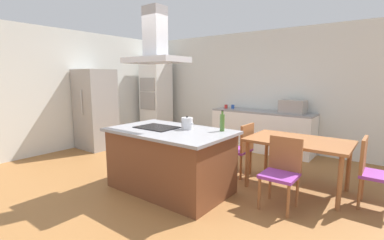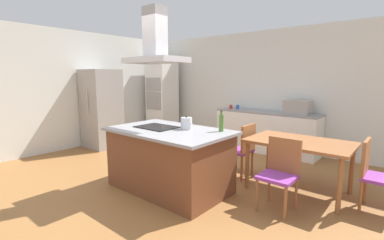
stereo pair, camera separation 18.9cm
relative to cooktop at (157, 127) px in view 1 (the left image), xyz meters
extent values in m
plane|color=#936033|center=(0.26, 1.50, -0.91)|extent=(16.00, 16.00, 0.00)
cube|color=silver|center=(0.26, 3.25, 0.44)|extent=(7.20, 0.10, 2.70)
cube|color=silver|center=(-3.19, 1.00, 0.44)|extent=(0.10, 8.80, 2.70)
cube|color=brown|center=(0.26, 0.00, -0.48)|extent=(1.69, 1.00, 0.86)
cube|color=gray|center=(0.26, 0.00, -0.03)|extent=(1.79, 1.10, 0.04)
cube|color=black|center=(0.00, 0.00, 0.00)|extent=(0.60, 0.44, 0.01)
cylinder|color=silver|center=(0.43, 0.18, 0.08)|extent=(0.16, 0.16, 0.17)
sphere|color=black|center=(0.43, 0.18, 0.18)|extent=(0.03, 0.03, 0.03)
cone|color=silver|center=(0.53, 0.18, 0.09)|extent=(0.06, 0.03, 0.04)
cylinder|color=#47722D|center=(0.91, 0.37, 0.11)|extent=(0.07, 0.07, 0.23)
cylinder|color=#47722D|center=(0.91, 0.37, 0.25)|extent=(0.03, 0.03, 0.05)
cylinder|color=black|center=(0.91, 0.37, 0.28)|extent=(0.03, 0.03, 0.01)
cube|color=white|center=(0.44, 2.88, -0.48)|extent=(2.25, 0.62, 0.86)
cube|color=gray|center=(0.44, 2.88, -0.03)|extent=(2.25, 0.62, 0.04)
cube|color=#9E9993|center=(1.10, 2.88, 0.13)|extent=(0.50, 0.38, 0.28)
cylinder|color=red|center=(-0.45, 2.82, 0.04)|extent=(0.08, 0.08, 0.09)
cylinder|color=#2D56B2|center=(-0.32, 2.91, 0.04)|extent=(0.08, 0.08, 0.09)
cube|color=white|center=(-2.64, 2.65, 0.19)|extent=(0.70, 0.64, 2.20)
cube|color=#9E9993|center=(-2.64, 2.32, 0.54)|extent=(0.56, 0.02, 0.36)
cube|color=#9E9993|center=(-2.64, 2.32, 0.09)|extent=(0.56, 0.02, 0.48)
cube|color=#9E9993|center=(-2.72, 0.75, 0.00)|extent=(0.80, 0.70, 1.82)
cylinder|color=beige|center=(-2.67, 0.38, 0.19)|extent=(0.02, 0.02, 0.55)
cube|color=#995B33|center=(1.74, 1.14, -0.18)|extent=(1.40, 0.90, 0.04)
cylinder|color=#995B33|center=(1.12, 0.77, -0.55)|extent=(0.06, 0.06, 0.71)
cylinder|color=#995B33|center=(2.36, 0.77, -0.55)|extent=(0.06, 0.06, 0.71)
cylinder|color=#995B33|center=(1.12, 1.51, -0.55)|extent=(0.06, 0.06, 0.71)
cylinder|color=#995B33|center=(2.36, 1.51, -0.55)|extent=(0.06, 0.06, 0.71)
cube|color=purple|center=(2.74, 1.14, -0.48)|extent=(0.42, 0.42, 0.04)
cube|color=#995B33|center=(2.55, 1.14, -0.24)|extent=(0.04, 0.42, 0.44)
cylinder|color=#995B33|center=(2.56, 1.32, -0.70)|extent=(0.04, 0.04, 0.41)
cylinder|color=#995B33|center=(2.56, 0.96, -0.70)|extent=(0.04, 0.04, 0.41)
cube|color=purple|center=(0.74, 1.14, -0.48)|extent=(0.42, 0.42, 0.04)
cube|color=#995B33|center=(0.93, 1.14, -0.24)|extent=(0.04, 0.42, 0.44)
cylinder|color=#995B33|center=(0.56, 0.96, -0.70)|extent=(0.04, 0.04, 0.41)
cylinder|color=#995B33|center=(0.56, 1.32, -0.70)|extent=(0.04, 0.04, 0.41)
cylinder|color=#995B33|center=(0.92, 0.96, -0.70)|extent=(0.04, 0.04, 0.41)
cylinder|color=#995B33|center=(0.92, 1.32, -0.70)|extent=(0.04, 0.04, 0.41)
cube|color=purple|center=(1.74, 0.39, -0.48)|extent=(0.42, 0.42, 0.04)
cube|color=#995B33|center=(1.74, 0.58, -0.24)|extent=(0.42, 0.04, 0.44)
cylinder|color=#995B33|center=(1.92, 0.21, -0.70)|extent=(0.04, 0.04, 0.41)
cylinder|color=#995B33|center=(1.56, 0.21, -0.70)|extent=(0.04, 0.04, 0.41)
cylinder|color=#995B33|center=(1.92, 0.57, -0.70)|extent=(0.04, 0.04, 0.41)
cylinder|color=#995B33|center=(1.56, 0.57, -0.70)|extent=(0.04, 0.04, 0.41)
cube|color=#ADADB2|center=(0.00, 0.00, 0.98)|extent=(0.90, 0.55, 0.08)
cube|color=#ADADB2|center=(0.00, 0.00, 1.37)|extent=(0.28, 0.24, 0.70)
camera|label=1|loc=(2.83, -2.85, 0.74)|focal=25.32mm
camera|label=2|loc=(2.98, -2.73, 0.74)|focal=25.32mm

